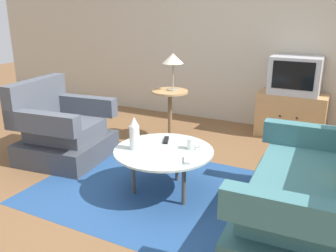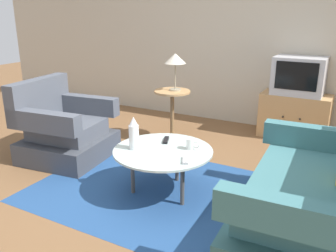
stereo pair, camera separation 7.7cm
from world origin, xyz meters
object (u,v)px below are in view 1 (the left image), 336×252
object	(u,v)px
table_lamp	(173,60)
tv_remote_dark	(166,140)
vase	(134,134)
mug	(192,144)
armchair	(62,132)
coffee_table	(164,153)
couch	(318,196)
side_table	(170,105)
tv_remote_silver	(187,160)
television	(296,75)
tv_stand	(291,115)

from	to	relation	value
table_lamp	tv_remote_dark	distance (m)	1.33
tv_remote_dark	table_lamp	bearing A→B (deg)	-178.59
vase	mug	distance (m)	0.51
armchair	coffee_table	xyz separation A→B (m)	(1.38, -0.20, 0.09)
couch	tv_remote_dark	distance (m)	1.39
side_table	tv_remote_silver	bearing A→B (deg)	-58.25
mug	tv_remote_silver	world-z (taller)	mug
armchair	television	bearing A→B (deg)	125.38
side_table	television	xyz separation A→B (m)	(1.34, 0.85, 0.35)
tv_stand	side_table	bearing A→B (deg)	-147.89
table_lamp	vase	world-z (taller)	table_lamp
vase	couch	bearing A→B (deg)	2.63
armchair	table_lamp	bearing A→B (deg)	136.64
side_table	table_lamp	world-z (taller)	table_lamp
mug	table_lamp	bearing A→B (deg)	123.31
table_lamp	tv_remote_dark	xyz separation A→B (m)	(0.48, -1.10, -0.58)
armchair	tv_stand	xyz separation A→B (m)	(2.13, 1.91, -0.02)
tv_stand	table_lamp	size ratio (longest dim) A/B	1.87
armchair	vase	size ratio (longest dim) A/B	3.27
mug	tv_remote_silver	bearing A→B (deg)	-74.30
couch	vase	size ratio (longest dim) A/B	5.38
mug	tv_stand	bearing A→B (deg)	74.79
tv_remote_dark	couch	bearing A→B (deg)	58.20
television	coffee_table	bearing A→B (deg)	-109.41
coffee_table	tv_stand	distance (m)	2.24
couch	mug	distance (m)	1.10
side_table	tv_remote_dark	xyz separation A→B (m)	(0.50, -1.07, -0.02)
armchair	mug	xyz separation A→B (m)	(1.59, -0.07, 0.16)
table_lamp	vase	distance (m)	1.51
couch	tv_remote_silver	xyz separation A→B (m)	(-1.00, -0.10, 0.12)
tv_stand	vase	bearing A→B (deg)	-113.98
vase	armchair	bearing A→B (deg)	165.22
tv_stand	armchair	bearing A→B (deg)	-138.10
couch	coffee_table	xyz separation A→B (m)	(-1.28, 0.03, 0.08)
tv_remote_dark	side_table	bearing A→B (deg)	-176.94
mug	armchair	bearing A→B (deg)	177.36
tv_stand	vase	distance (m)	2.44
tv_remote_silver	mug	bearing A→B (deg)	170.69
armchair	side_table	bearing A→B (deg)	136.77
side_table	television	world-z (taller)	television
tv_stand	tv_remote_dark	distance (m)	2.09
coffee_table	table_lamp	bearing A→B (deg)	113.35
tv_stand	table_lamp	xyz separation A→B (m)	(-1.31, -0.81, 0.72)
vase	tv_remote_silver	size ratio (longest dim) A/B	1.92
couch	television	world-z (taller)	television
table_lamp	armchair	bearing A→B (deg)	-126.65
table_lamp	tv_remote_silver	size ratio (longest dim) A/B	2.95
coffee_table	side_table	world-z (taller)	side_table
television	tv_remote_dark	world-z (taller)	television
television	tv_remote_dark	distance (m)	2.13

